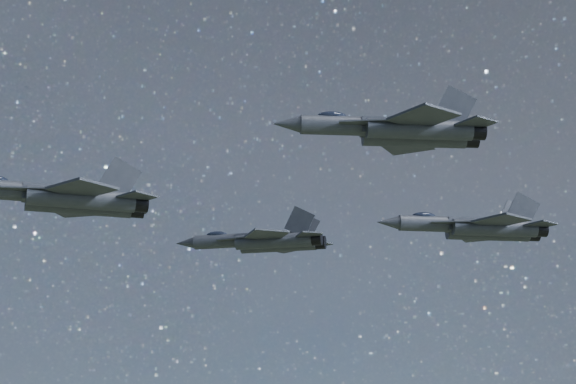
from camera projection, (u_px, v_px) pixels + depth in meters
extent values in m
cylinder|color=#2C2F37|center=(8.00, 190.00, 81.24)|extent=(8.18, 3.15, 1.69)
cube|color=#2C2F37|center=(75.00, 196.00, 82.87)|extent=(9.01, 3.25, 1.41)
cylinder|color=#2C2F37|center=(81.00, 199.00, 81.87)|extent=(9.24, 3.36, 1.69)
cylinder|color=#2C2F37|center=(79.00, 205.00, 83.86)|extent=(9.24, 3.36, 1.69)
cylinder|color=black|center=(140.00, 203.00, 83.32)|extent=(1.67, 1.79, 1.56)
cylinder|color=black|center=(136.00, 209.00, 85.31)|extent=(1.67, 1.79, 1.56)
cube|color=#2C2F37|center=(32.00, 189.00, 80.44)|extent=(5.63, 1.21, 0.13)
cube|color=#2C2F37|center=(30.00, 198.00, 83.12)|extent=(5.66, 3.19, 0.13)
cube|color=#2C2F37|center=(82.00, 189.00, 79.48)|extent=(6.17, 6.20, 0.22)
cube|color=#2C2F37|center=(74.00, 209.00, 86.24)|extent=(5.51, 5.82, 0.22)
cube|color=#2C2F37|center=(137.00, 197.00, 81.96)|extent=(3.65, 3.67, 0.16)
cube|color=#2C2F37|center=(129.00, 210.00, 86.53)|extent=(3.24, 3.37, 0.16)
cube|color=#2C2F37|center=(120.00, 178.00, 83.08)|extent=(3.76, 0.66, 3.85)
cube|color=#2C2F37|center=(116.00, 186.00, 85.57)|extent=(3.67, 1.17, 3.85)
cylinder|color=#2C2F37|center=(227.00, 241.00, 101.77)|extent=(7.19, 3.87, 1.50)
cone|color=#2C2F37|center=(186.00, 243.00, 102.81)|extent=(2.63, 2.06, 1.35)
ellipsoid|color=black|center=(217.00, 235.00, 102.22)|extent=(2.50, 1.74, 0.74)
cube|color=#2C2F37|center=(273.00, 239.00, 100.64)|extent=(7.90, 4.08, 1.25)
cylinder|color=#2C2F37|center=(274.00, 241.00, 99.54)|extent=(8.10, 4.20, 1.50)
cylinder|color=#2C2F37|center=(278.00, 245.00, 101.34)|extent=(8.10, 4.20, 1.50)
cylinder|color=black|center=(316.00, 239.00, 98.55)|extent=(1.65, 1.73, 1.38)
cylinder|color=black|center=(320.00, 243.00, 100.35)|extent=(1.65, 1.73, 1.38)
cube|color=#2C2F37|center=(239.00, 239.00, 100.14)|extent=(4.82, 3.50, 0.12)
cube|color=#2C2F37|center=(246.00, 244.00, 102.57)|extent=(5.10, 1.85, 0.12)
cube|color=#2C2F37|center=(267.00, 234.00, 97.47)|extent=(4.42, 4.79, 0.19)
cube|color=#2C2F37|center=(282.00, 248.00, 103.60)|extent=(5.51, 5.42, 0.19)
cube|color=#2C2F37|center=(310.00, 235.00, 97.51)|extent=(2.59, 2.74, 0.14)
cube|color=#2C2F37|center=(318.00, 244.00, 101.66)|extent=(3.26, 3.24, 0.14)
cube|color=#2C2F37|center=(300.00, 222.00, 99.17)|extent=(3.09, 1.55, 3.42)
cube|color=#2C2F37|center=(305.00, 227.00, 101.43)|extent=(3.27, 1.05, 3.42)
cylinder|color=#2C2F37|center=(347.00, 126.00, 70.02)|extent=(6.84, 1.67, 1.43)
cone|color=#2C2F37|center=(287.00, 124.00, 69.67)|extent=(2.25, 1.36, 1.29)
ellipsoid|color=black|center=(332.00, 116.00, 70.12)|extent=(2.22, 1.04, 0.71)
cube|color=#2C2F37|center=(412.00, 128.00, 70.40)|extent=(7.57, 1.64, 1.19)
cylinder|color=#2C2F37|center=(419.00, 130.00, 69.43)|extent=(7.76, 1.70, 1.43)
cylinder|color=#2C2F37|center=(414.00, 138.00, 71.20)|extent=(7.76, 1.70, 1.43)
cylinder|color=black|center=(477.00, 131.00, 69.77)|extent=(1.24, 1.36, 1.32)
cylinder|color=black|center=(470.00, 139.00, 71.54)|extent=(1.24, 1.36, 1.32)
cube|color=#2C2F37|center=(372.00, 122.00, 68.94)|extent=(4.88, 2.06, 0.11)
cube|color=#2C2F37|center=(367.00, 133.00, 71.32)|extent=(4.87, 1.74, 0.11)
cube|color=#2C2F37|center=(424.00, 117.00, 67.35)|extent=(4.99, 5.16, 0.18)
cube|color=#2C2F37|center=(406.00, 144.00, 73.35)|extent=(5.10, 5.22, 0.18)
cube|color=#2C2F37|center=(476.00, 123.00, 68.65)|extent=(2.94, 3.02, 0.14)
cube|color=#2C2F37|center=(461.00, 142.00, 72.71)|extent=(3.01, 3.07, 0.14)
cube|color=#2C2F37|center=(455.00, 107.00, 69.89)|extent=(3.18, 0.52, 3.27)
cube|color=#2C2F37|center=(448.00, 117.00, 72.09)|extent=(3.19, 0.44, 3.27)
cylinder|color=#2C2F37|center=(436.00, 224.00, 88.71)|extent=(6.97, 1.53, 1.47)
cone|color=#2C2F37|center=(388.00, 222.00, 88.15)|extent=(2.27, 1.34, 1.32)
ellipsoid|color=black|center=(424.00, 216.00, 88.75)|extent=(2.25, 1.01, 0.72)
cube|color=#2C2F37|center=(487.00, 226.00, 89.30)|extent=(7.73, 1.49, 1.22)
cylinder|color=#2C2F37|center=(495.00, 228.00, 88.33)|extent=(7.91, 1.54, 1.47)
cylinder|color=#2C2F37|center=(488.00, 233.00, 90.13)|extent=(7.91, 1.54, 1.47)
cylinder|color=black|center=(540.00, 230.00, 88.87)|extent=(1.24, 1.37, 1.35)
cylinder|color=black|center=(532.00, 234.00, 90.67)|extent=(1.24, 1.37, 1.35)
cube|color=#2C2F37|center=(458.00, 222.00, 87.67)|extent=(5.00, 1.90, 0.11)
cube|color=#2C2F37|center=(450.00, 229.00, 90.10)|extent=(5.00, 1.99, 0.11)
cube|color=#2C2F37|center=(501.00, 220.00, 86.20)|extent=(5.19, 5.33, 0.19)
cube|color=#2C2F37|center=(478.00, 236.00, 92.32)|extent=(5.16, 5.32, 0.19)
cube|color=#2C2F37|center=(541.00, 224.00, 87.70)|extent=(3.06, 3.12, 0.14)
cube|color=#2C2F37|center=(524.00, 235.00, 91.84)|extent=(3.04, 3.11, 0.14)
cube|color=#2C2F37|center=(523.00, 210.00, 88.92)|extent=(3.27, 0.42, 3.35)
cube|color=#2C2F37|center=(514.00, 216.00, 91.17)|extent=(3.27, 0.45, 3.35)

